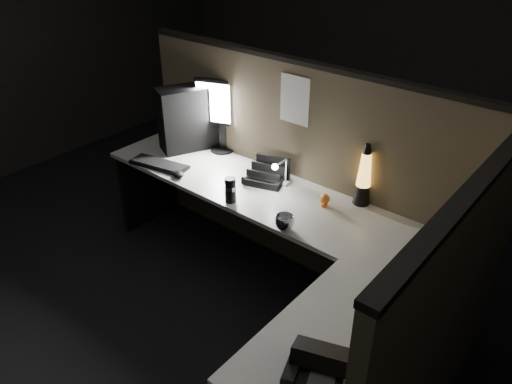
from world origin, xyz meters
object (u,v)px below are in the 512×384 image
Objects in this scene: desk_phone at (316,365)px; monitor at (222,109)px; pc_tower at (190,118)px; keyboard at (159,164)px; lava_lamp at (364,179)px.

monitor is at bearing 122.94° from desk_phone.
pc_tower reaches higher than desk_phone.
pc_tower is at bearing -172.16° from monitor.
keyboard is 1.45m from lava_lamp.
desk_phone is (1.92, -1.17, -0.19)m from pc_tower.
lava_lamp is at bearing 92.00° from desk_phone.
keyboard is at bearing -160.72° from lava_lamp.
pc_tower is 2.26m from desk_phone.
monitor is 1.24× the size of keyboard.
pc_tower reaches higher than keyboard.
monitor is 0.61m from keyboard.
keyboard is at bearing -57.70° from pc_tower.
lava_lamp is 1.42× the size of desk_phone.
lava_lamp is (1.36, 0.48, 0.16)m from keyboard.
monitor is at bearing 53.57° from pc_tower.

